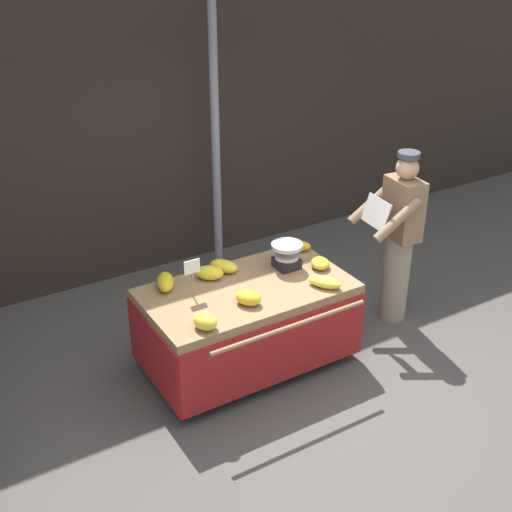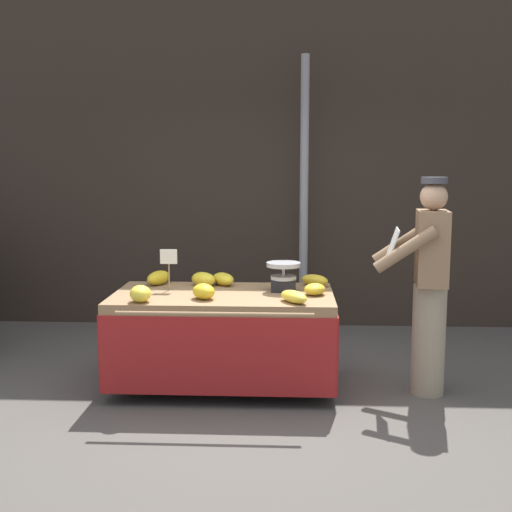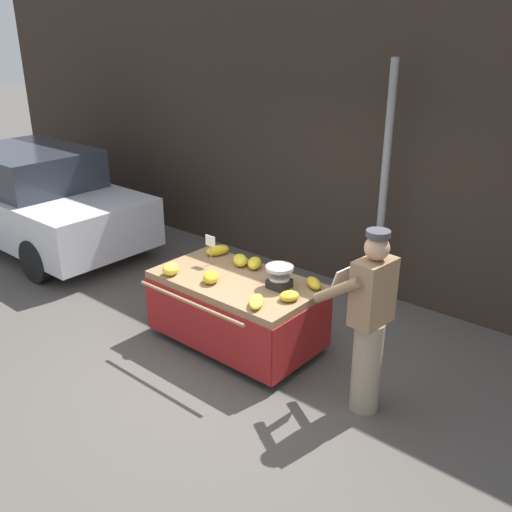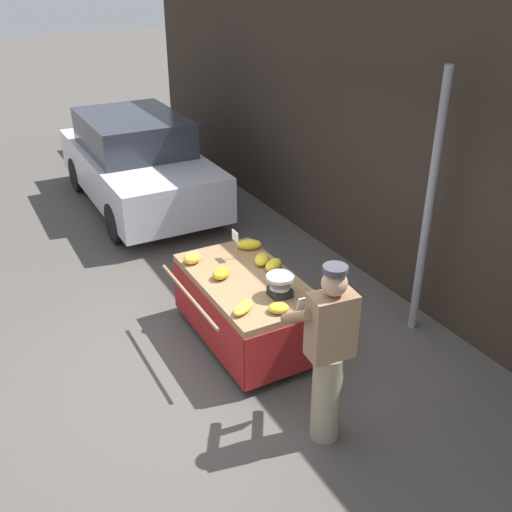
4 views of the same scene
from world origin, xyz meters
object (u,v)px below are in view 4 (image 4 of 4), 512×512
(banana_bunch_0, at_px, (221,273))
(banana_cart, at_px, (247,295))
(banana_bunch_2, at_px, (313,298))
(parked_car, at_px, (138,162))
(banana_bunch_5, at_px, (262,259))
(banana_bunch_1, at_px, (273,265))
(vendor_person, at_px, (328,354))
(street_pole, at_px, (429,209))
(banana_bunch_3, at_px, (278,308))
(banana_bunch_6, at_px, (192,258))
(price_sign, at_px, (235,239))
(banana_bunch_7, at_px, (249,245))
(weighing_scale, at_px, (280,286))
(banana_bunch_4, at_px, (243,308))

(banana_bunch_0, bearing_deg, banana_cart, 61.76)
(banana_bunch_2, height_order, parked_car, parked_car)
(banana_cart, distance_m, banana_bunch_5, 0.45)
(banana_bunch_1, distance_m, vendor_person, 1.70)
(street_pole, relative_size, banana_bunch_3, 14.54)
(banana_bunch_5, xyz_separation_m, banana_bunch_6, (-0.39, -0.67, 0.00))
(banana_bunch_0, bearing_deg, banana_bunch_2, 33.72)
(street_pole, xyz_separation_m, banana_bunch_3, (0.05, -1.84, -0.63))
(street_pole, bearing_deg, price_sign, -123.87)
(price_sign, bearing_deg, banana_bunch_5, 37.06)
(banana_bunch_2, distance_m, banana_bunch_5, 0.95)
(banana_bunch_0, relative_size, banana_bunch_7, 0.78)
(banana_cart, xyz_separation_m, banana_bunch_0, (-0.13, -0.24, 0.27))
(weighing_scale, distance_m, banana_bunch_1, 0.57)
(street_pole, xyz_separation_m, banana_bunch_7, (-1.27, -1.45, -0.62))
(parked_car, bearing_deg, banana_bunch_7, 1.43)
(banana_cart, bearing_deg, street_pole, 69.18)
(vendor_person, bearing_deg, banana_bunch_7, 169.19)
(street_pole, height_order, banana_bunch_3, street_pole)
(banana_bunch_6, bearing_deg, banana_bunch_1, 52.34)
(vendor_person, height_order, parked_car, vendor_person)
(price_sign, bearing_deg, banana_bunch_3, -6.62)
(weighing_scale, xyz_separation_m, banana_bunch_7, (-1.07, 0.22, -0.06))
(banana_bunch_0, height_order, banana_bunch_5, banana_bunch_5)
(banana_cart, bearing_deg, banana_bunch_4, -30.59)
(banana_cart, bearing_deg, banana_bunch_1, 95.69)
(banana_bunch_0, xyz_separation_m, vendor_person, (1.74, 0.16, 0.03))
(street_pole, bearing_deg, banana_bunch_5, -120.40)
(banana_bunch_5, bearing_deg, vendor_person, -11.50)
(banana_bunch_6, bearing_deg, parked_car, 170.70)
(banana_bunch_6, bearing_deg, banana_bunch_3, 14.12)
(price_sign, height_order, banana_bunch_0, price_sign)
(banana_bunch_3, xyz_separation_m, banana_bunch_7, (-1.32, 0.39, 0.01))
(banana_bunch_3, distance_m, vendor_person, 0.88)
(parked_car, bearing_deg, banana_bunch_0, -6.53)
(weighing_scale, relative_size, banana_bunch_6, 1.35)
(price_sign, bearing_deg, banana_bunch_6, -105.74)
(banana_bunch_5, distance_m, parked_car, 4.19)
(street_pole, relative_size, banana_bunch_5, 12.13)
(vendor_person, bearing_deg, price_sign, 175.20)
(banana_bunch_3, bearing_deg, banana_bunch_2, 87.76)
(banana_bunch_4, bearing_deg, parked_car, 173.27)
(banana_cart, distance_m, price_sign, 0.66)
(street_pole, bearing_deg, banana_bunch_6, -120.40)
(banana_cart, distance_m, banana_bunch_0, 0.38)
(weighing_scale, height_order, banana_bunch_7, weighing_scale)
(street_pole, relative_size, banana_bunch_6, 14.12)
(banana_bunch_0, height_order, banana_bunch_3, banana_bunch_0)
(banana_cart, height_order, price_sign, price_sign)
(banana_cart, height_order, banana_bunch_0, banana_bunch_0)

